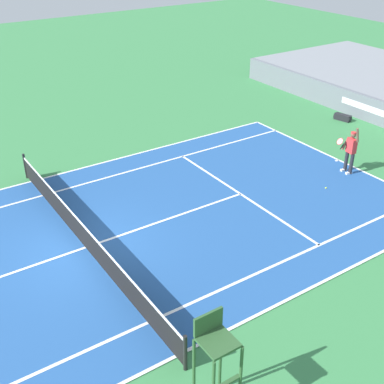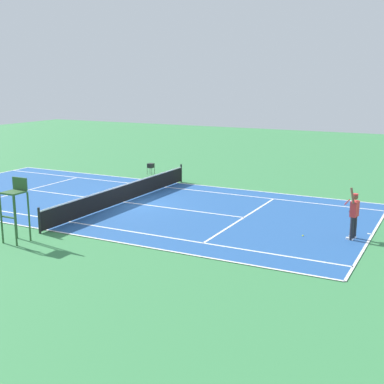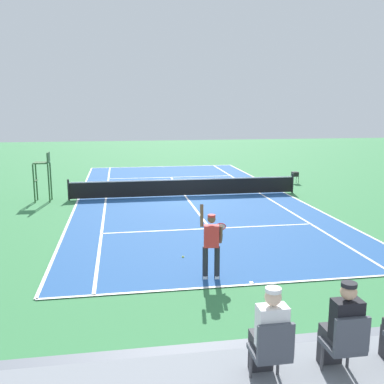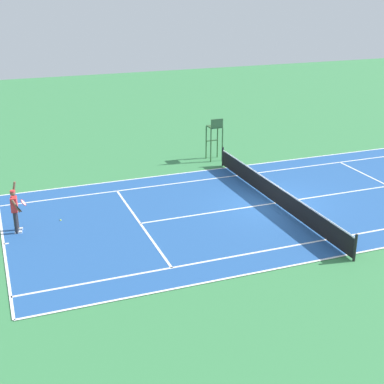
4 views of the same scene
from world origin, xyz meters
TOP-DOWN VIEW (x-y plane):
  - ground_plane at (0.00, 0.00)m, footprint 80.00×80.00m
  - court at (0.00, 0.00)m, footprint 11.08×23.88m
  - net at (0.00, 0.00)m, footprint 11.98×0.10m
  - tennis_player at (0.99, 11.28)m, footprint 0.81×0.62m
  - tennis_ball at (1.51, 9.49)m, footprint 0.07×0.07m
  - umpire_chair at (7.10, 0.00)m, footprint 0.77×0.77m
  - equipment_bag at (-3.27, 15.80)m, footprint 0.95×0.52m

SIDE VIEW (x-z plane):
  - ground_plane at x=0.00m, z-range 0.00..0.00m
  - court at x=0.00m, z-range 0.00..0.02m
  - tennis_ball at x=1.51m, z-range 0.00..0.07m
  - equipment_bag at x=-3.27m, z-range 0.00..0.32m
  - net at x=0.00m, z-range -0.01..1.06m
  - tennis_player at x=0.99m, z-range -0.05..2.04m
  - umpire_chair at x=7.10m, z-range 0.34..2.78m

